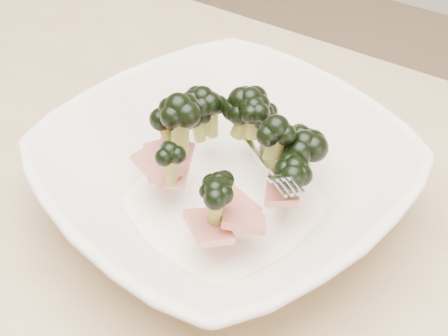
{
  "coord_description": "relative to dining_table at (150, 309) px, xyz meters",
  "views": [
    {
      "loc": [
        0.26,
        -0.27,
        1.18
      ],
      "look_at": [
        0.04,
        0.08,
        0.8
      ],
      "focal_mm": 50.0,
      "sensor_mm": 36.0,
      "label": 1
    }
  ],
  "objects": [
    {
      "name": "dining_table",
      "position": [
        0.0,
        0.0,
        0.0
      ],
      "size": [
        1.2,
        0.8,
        0.75
      ],
      "color": "tan",
      "rests_on": "ground"
    },
    {
      "name": "broccoli_dish",
      "position": [
        0.04,
        0.08,
        0.14
      ],
      "size": [
        0.38,
        0.38,
        0.12
      ],
      "color": "#F6E5D0",
      "rests_on": "dining_table"
    }
  ]
}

